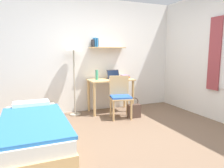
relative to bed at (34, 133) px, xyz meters
The scene contains 10 objects.
ground_plane 1.53m from the bed, 12.12° to the right, with size 5.28×5.28×0.00m, color brown.
wall_back 2.50m from the bed, 49.09° to the left, with size 4.40×0.27×2.60m.
bed is the anchor object (origin of this frame).
desk 2.26m from the bed, 38.33° to the left, with size 1.03×0.54×0.77m.
desk_chair 2.00m from the bed, 26.81° to the left, with size 0.52×0.49×0.89m.
standing_lamp 2.08m from the bed, 57.46° to the left, with size 0.37×0.37×1.65m.
laptop 2.42m from the bed, 37.94° to the left, with size 0.31×0.23×0.20m.
water_bottle 2.05m from the bed, 43.87° to the left, with size 0.06×0.06×0.23m, color #42A87F.
book_stack 2.54m from the bed, 32.36° to the left, with size 0.19×0.24×0.09m.
handbag 2.17m from the bed, 20.38° to the left, with size 0.28×0.12×0.43m.
Camera 1 is at (-1.54, -2.76, 1.39)m, focal length 33.74 mm.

